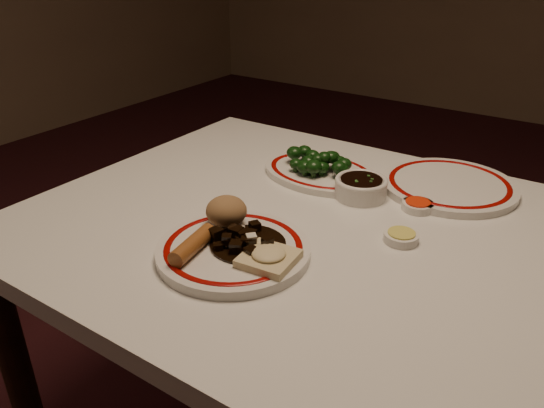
% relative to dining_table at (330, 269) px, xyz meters
% --- Properties ---
extents(dining_table, '(1.20, 0.90, 0.75)m').
position_rel_dining_table_xyz_m(dining_table, '(0.00, 0.00, 0.00)').
color(dining_table, white).
rests_on(dining_table, ground).
extents(main_plate, '(0.34, 0.34, 0.02)m').
position_rel_dining_table_xyz_m(main_plate, '(-0.10, -0.18, 0.10)').
color(main_plate, silver).
rests_on(main_plate, dining_table).
extents(rice_mound, '(0.08, 0.08, 0.06)m').
position_rel_dining_table_xyz_m(rice_mound, '(-0.16, -0.12, 0.14)').
color(rice_mound, '#976F47').
rests_on(rice_mound, main_plate).
extents(spring_roll, '(0.05, 0.11, 0.03)m').
position_rel_dining_table_xyz_m(spring_roll, '(-0.14, -0.23, 0.12)').
color(spring_roll, '#995825').
rests_on(spring_roll, main_plate).
extents(fried_wonton, '(0.09, 0.09, 0.02)m').
position_rel_dining_table_xyz_m(fried_wonton, '(-0.02, -0.19, 0.12)').
color(fried_wonton, beige).
rests_on(fried_wonton, main_plate).
extents(stirfry_heap, '(0.13, 0.13, 0.03)m').
position_rel_dining_table_xyz_m(stirfry_heap, '(-0.08, -0.17, 0.12)').
color(stirfry_heap, black).
rests_on(stirfry_heap, main_plate).
extents(broccoli_plate, '(0.31, 0.27, 0.02)m').
position_rel_dining_table_xyz_m(broccoli_plate, '(-0.14, 0.21, 0.10)').
color(broccoli_plate, silver).
rests_on(broccoli_plate, dining_table).
extents(broccoli_pile, '(0.17, 0.11, 0.05)m').
position_rel_dining_table_xyz_m(broccoli_pile, '(-0.14, 0.20, 0.13)').
color(broccoli_pile, '#23471C').
rests_on(broccoli_pile, broccoli_plate).
extents(soy_bowl, '(0.11, 0.11, 0.04)m').
position_rel_dining_table_xyz_m(soy_bowl, '(-0.02, 0.16, 0.11)').
color(soy_bowl, silver).
rests_on(soy_bowl, dining_table).
extents(sweet_sour_dish, '(0.06, 0.06, 0.02)m').
position_rel_dining_table_xyz_m(sweet_sour_dish, '(0.11, 0.17, 0.10)').
color(sweet_sour_dish, silver).
rests_on(sweet_sour_dish, dining_table).
extents(mustard_dish, '(0.06, 0.06, 0.02)m').
position_rel_dining_table_xyz_m(mustard_dish, '(0.13, 0.03, 0.10)').
color(mustard_dish, silver).
rests_on(mustard_dish, dining_table).
extents(far_plate, '(0.30, 0.30, 0.02)m').
position_rel_dining_table_xyz_m(far_plate, '(0.13, 0.30, 0.10)').
color(far_plate, silver).
rests_on(far_plate, dining_table).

